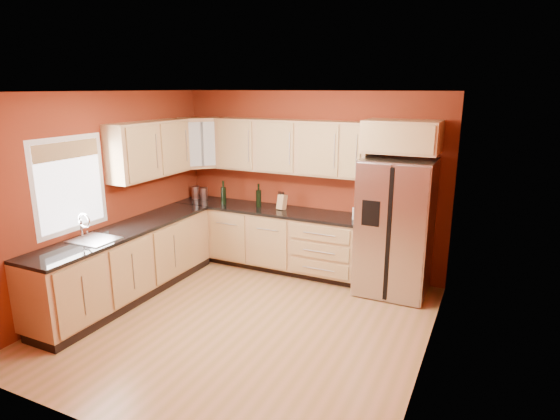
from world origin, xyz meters
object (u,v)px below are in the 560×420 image
canister_left (196,192)px  knife_block (282,202)px  wine_bottle_a (259,195)px  soap_dispenser (355,212)px  refrigerator (395,227)px

canister_left → knife_block: 1.53m
wine_bottle_a → knife_block: (0.37, 0.02, -0.07)m
knife_block → soap_dispenser: (1.12, -0.07, -0.01)m
canister_left → wine_bottle_a: 1.17m
refrigerator → canister_left: size_ratio=8.94×
refrigerator → wine_bottle_a: 2.05m
knife_block → soap_dispenser: 1.12m
canister_left → wine_bottle_a: wine_bottle_a is taller
wine_bottle_a → refrigerator: bearing=-2.1°
canister_left → soap_dispenser: (2.65, -0.09, 0.00)m
refrigerator → knife_block: 1.67m
canister_left → knife_block: size_ratio=0.91×
knife_block → soap_dispenser: bearing=11.0°
wine_bottle_a → knife_block: size_ratio=1.61×
soap_dispenser → knife_block: bearing=176.2°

